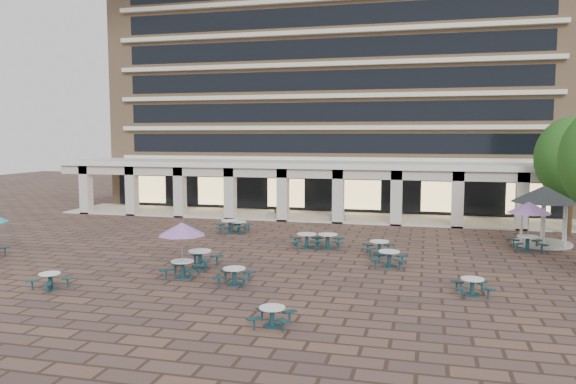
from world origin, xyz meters
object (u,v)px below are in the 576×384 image
planter_left (277,214)px  planter_right (335,216)px  picnic_table_0 (50,279)px  gazebo (544,201)px  picnic_table_2 (272,315)px  picnic_table_1 (234,275)px

planter_left → planter_right: 4.52m
picnic_table_0 → gazebo: size_ratio=0.46×
planter_left → planter_right: size_ratio=1.00×
picnic_table_0 → picnic_table_2: bearing=1.5°
picnic_table_1 → planter_left: bearing=94.2°
picnic_table_2 → gazebo: 21.24m
picnic_table_0 → picnic_table_2: picnic_table_2 is taller
picnic_table_0 → planter_left: planter_left is taller
picnic_table_2 → planter_left: size_ratio=1.03×
planter_right → gazebo: bearing=-23.8°
picnic_table_2 → planter_left: planter_left is taller
planter_left → gazebo: bearing=-18.2°
picnic_table_0 → gazebo: (22.02, 15.40, 2.22)m
picnic_table_2 → planter_right: size_ratio=1.03×
picnic_table_1 → gazebo: bearing=35.8°
picnic_table_0 → planter_left: (4.14, 21.28, 0.03)m
picnic_table_0 → planter_right: bearing=81.5°
picnic_table_0 → planter_right: planter_right is taller
planter_right → planter_left: bearing=180.0°
picnic_table_2 → planter_left: 24.33m
picnic_table_0 → planter_left: 21.68m
picnic_table_0 → picnic_table_2: size_ratio=1.12×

